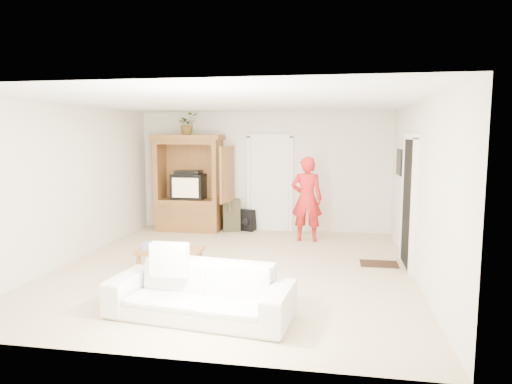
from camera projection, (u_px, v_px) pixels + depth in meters
floor at (234, 268)px, 7.26m from camera, size 6.00×6.00×0.00m
ceiling at (233, 102)px, 6.93m from camera, size 6.00×6.00×0.00m
wall_back at (263, 171)px, 10.02m from camera, size 5.50×0.00×5.50m
wall_front at (161, 224)px, 4.16m from camera, size 5.50×0.00×5.50m
wall_left at (72, 184)px, 7.56m from camera, size 0.00×6.00×6.00m
wall_right at (418, 191)px, 6.62m from camera, size 0.00×6.00×6.00m
armoire at (190, 189)px, 10.01m from camera, size 1.82×1.14×2.10m
door_back at (270, 184)px, 10.01m from camera, size 0.85×0.05×2.04m
doorway_right at (409, 203)px, 7.25m from camera, size 0.05×0.90×2.04m
framed_picture at (399, 162)px, 8.45m from camera, size 0.03×0.60×0.48m
doormat at (379, 264)px, 7.45m from camera, size 0.60×0.40×0.02m
plant at (187, 124)px, 9.81m from camera, size 0.55×0.55×0.47m
man at (307, 199)px, 9.00m from camera, size 0.62×0.41×1.69m
sofa at (200, 291)px, 5.27m from camera, size 2.21×1.08×0.62m
coffee_table at (170, 252)px, 7.01m from camera, size 0.98×0.55×0.36m
towel at (155, 246)px, 7.04m from camera, size 0.44×0.37×0.08m
candle at (179, 245)px, 7.01m from camera, size 0.08×0.08×0.10m
backpack_black at (247, 221)px, 10.02m from camera, size 0.41×0.32×0.45m
backpack_olive at (231, 215)px, 10.00m from camera, size 0.43×0.37×0.70m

